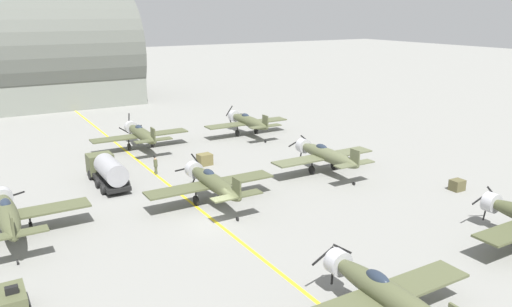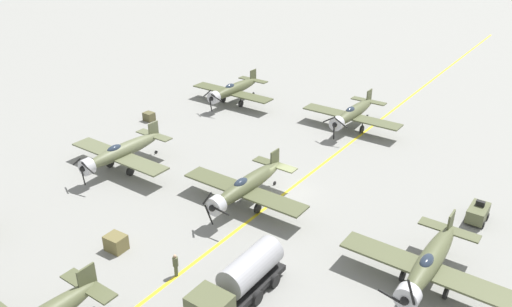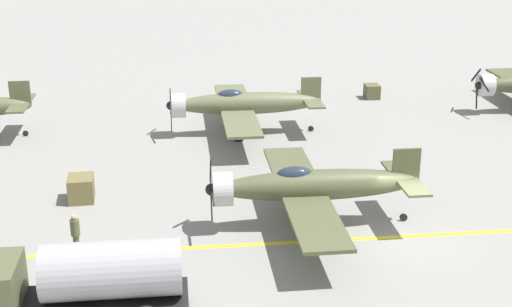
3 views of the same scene
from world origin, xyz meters
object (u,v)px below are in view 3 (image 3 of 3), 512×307
Objects in this scene: supply_crate_by_tanker at (81,189)px; airplane_mid_center at (310,186)px; ground_crew_inspecting at (75,232)px; airplane_mid_right at (242,104)px; supply_crate_outboard at (372,91)px; fuel_tanker at (75,282)px.

airplane_mid_center is at bearing -111.45° from supply_crate_by_tanker.
supply_crate_by_tanker is at bearing 4.39° from ground_crew_inspecting.
airplane_mid_right is 17.96m from ground_crew_inspecting.
airplane_mid_right and airplane_mid_center have the same top height.
ground_crew_inspecting is 1.21× the size of supply_crate_by_tanker.
ground_crew_inspecting reaches higher than supply_crate_outboard.
supply_crate_by_tanker is 26.40m from supply_crate_outboard.
airplane_mid_center is 23.49m from supply_crate_outboard.
airplane_mid_right is 22.36m from fuel_tanker.
fuel_tanker is 11.11m from supply_crate_by_tanker.
airplane_mid_right is at bearing 125.11° from supply_crate_outboard.
airplane_mid_right is 9.47× the size of supply_crate_outboard.
airplane_mid_right is 7.91× the size of supply_crate_by_tanker.
supply_crate_by_tanker is 1.20× the size of supply_crate_outboard.
fuel_tanker is 34.07m from supply_crate_outboard.
ground_crew_inspecting is at bearing 146.01° from airplane_mid_right.
airplane_mid_right is at bearing -28.97° from ground_crew_inspecting.
supply_crate_outboard is at bearing -33.50° from fuel_tanker.
fuel_tanker is at bearing 146.50° from supply_crate_outboard.
fuel_tanker is 4.36× the size of ground_crew_inspecting.
fuel_tanker is at bearing -174.43° from supply_crate_by_tanker.
ground_crew_inspecting is at bearing -175.61° from supply_crate_by_tanker.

